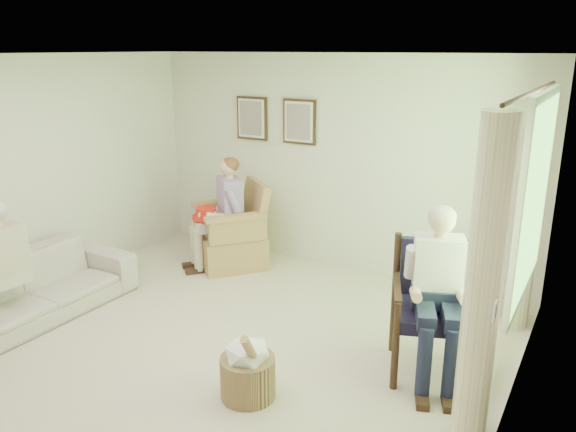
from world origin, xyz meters
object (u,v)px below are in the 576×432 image
Objects in this scene: wicker_armchair at (232,238)px; person_dark at (436,282)px; person_wicker at (224,206)px; red_hat at (206,214)px; wood_armchair at (439,303)px; hatbox at (248,368)px; sofa at (29,289)px.

wicker_armchair is 3.24m from person_dark.
person_wicker reaches higher than red_hat.
person_wicker is (-2.93, 0.95, 0.20)m from wood_armchair.
person_dark is (-0.00, -0.18, 0.26)m from wood_armchair.
person_wicker reaches higher than hatbox.
wicker_armchair is 2.96× the size of red_hat.
red_hat is at bearing 141.17° from person_dark.
sofa is 2.35m from person_wicker.
red_hat is (0.71, 1.98, 0.39)m from sofa.
person_dark is 4.02× the size of red_hat.
hatbox is at bearing -11.11° from person_wicker.
wood_armchair is at bearing 21.04° from person_wicker.
wood_armchair is at bearing -72.70° from sofa.
person_dark reaches higher than wicker_armchair.
sofa is at bearing -179.95° from hatbox.
sofa is 6.07× the size of red_hat.
wood_armchair is 3.08× the size of red_hat.
wood_armchair is at bearing 68.70° from person_dark.
sofa is at bearing 173.50° from person_dark.
wood_armchair is 1.69m from hatbox.
person_dark is 1.64m from hatbox.
person_wicker is 0.24m from red_hat.
person_dark is (2.93, -1.13, 0.06)m from person_wicker.
hatbox is at bearing -89.95° from sofa.
red_hat is (-0.16, -0.29, 0.37)m from wicker_armchair.
sofa is at bearing -73.40° from person_wicker.
person_wicker is at bearing 137.70° from person_dark.
sofa is 1.51× the size of person_dark.
red_hat is at bearing -19.73° from sofa.
sofa is 3.98m from person_dark.
wicker_armchair is at bearing -21.07° from sofa.
person_dark is at bearing -111.30° from wood_armchair.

